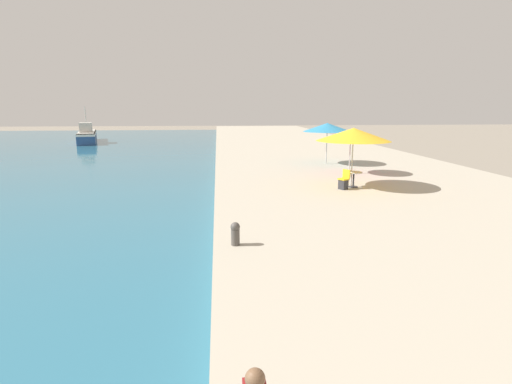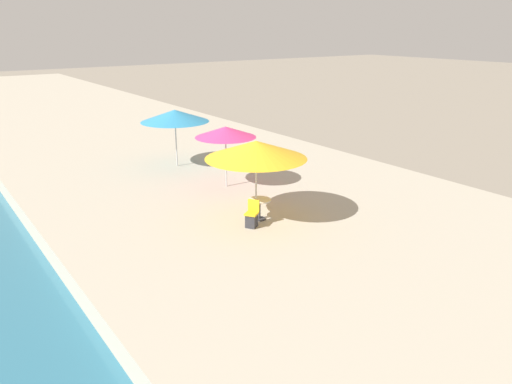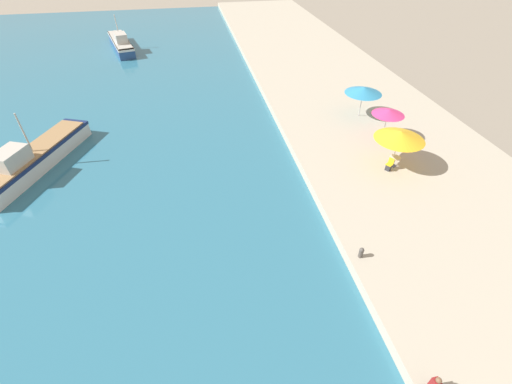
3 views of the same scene
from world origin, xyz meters
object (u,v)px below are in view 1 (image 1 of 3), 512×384
cafe_table (354,176)px  mooring_bollard (235,233)px  cafe_umbrella_pink (353,134)px  cafe_chair_left (344,182)px  fishing_boat_mid (87,135)px  cafe_umbrella_white (351,133)px  cafe_umbrella_striped (327,127)px

cafe_table → mooring_bollard: size_ratio=1.22×
cafe_umbrella_pink → cafe_table: size_ratio=4.32×
cafe_umbrella_pink → cafe_chair_left: cafe_umbrella_pink is taller
fishing_boat_mid → mooring_bollard: 46.05m
cafe_chair_left → cafe_table: bearing=-90.0°
cafe_umbrella_white → cafe_umbrella_pink: bearing=-107.0°
cafe_umbrella_pink → cafe_umbrella_white: (1.16, 3.80, -0.17)m
cafe_umbrella_pink → mooring_bollard: bearing=-127.4°
cafe_table → cafe_umbrella_striped: bearing=83.9°
fishing_boat_mid → cafe_umbrella_striped: bearing=-63.7°
cafe_umbrella_striped → cafe_table: 8.28m
cafe_umbrella_pink → cafe_chair_left: 2.28m
cafe_umbrella_striped → mooring_bollard: 17.16m
cafe_umbrella_pink → cafe_umbrella_white: cafe_umbrella_pink is taller
cafe_table → fishing_boat_mid: bearing=123.3°
cafe_umbrella_white → cafe_chair_left: (-1.68, -4.29, -2.00)m
cafe_umbrella_white → mooring_bollard: cafe_umbrella_white is taller
cafe_table → cafe_chair_left: 0.75m
cafe_table → mooring_bollard: cafe_table is taller
cafe_umbrella_striped → mooring_bollard: bearing=-113.6°
cafe_chair_left → mooring_bollard: cafe_chair_left is taller
cafe_umbrella_pink → cafe_chair_left: size_ratio=3.80×
cafe_umbrella_pink → cafe_table: cafe_umbrella_pink is taller
cafe_table → mooring_bollard: bearing=-128.1°
cafe_umbrella_pink → cafe_chair_left: bearing=-136.6°
cafe_umbrella_pink → fishing_boat_mid: bearing=123.2°
cafe_umbrella_white → cafe_chair_left: 5.02m
cafe_umbrella_pink → cafe_umbrella_striped: size_ratio=1.08×
cafe_umbrella_white → cafe_table: size_ratio=3.18×
cafe_chair_left → cafe_umbrella_striped: bearing=-43.6°
cafe_umbrella_white → cafe_chair_left: cafe_umbrella_white is taller
fishing_boat_mid → cafe_umbrella_striped: (23.92, -27.15, 2.24)m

